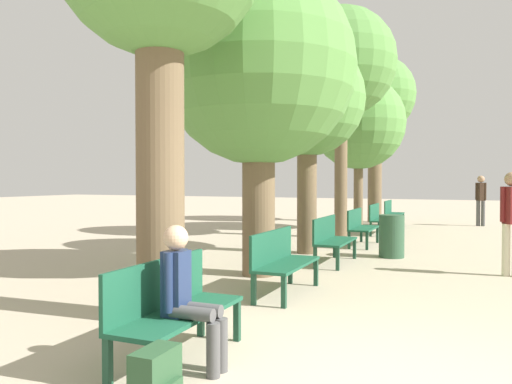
# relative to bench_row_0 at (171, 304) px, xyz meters

# --- Properties ---
(bench_row_0) EXTENTS (0.50, 1.54, 0.90)m
(bench_row_0) POSITION_rel_bench_row_0_xyz_m (0.00, 0.00, 0.00)
(bench_row_0) COLOR #195138
(bench_row_0) RESTS_ON ground_plane
(bench_row_1) EXTENTS (0.50, 1.54, 0.90)m
(bench_row_1) POSITION_rel_bench_row_0_xyz_m (0.00, 2.83, 0.00)
(bench_row_1) COLOR #195138
(bench_row_1) RESTS_ON ground_plane
(bench_row_2) EXTENTS (0.50, 1.54, 0.90)m
(bench_row_2) POSITION_rel_bench_row_0_xyz_m (0.00, 5.67, 0.00)
(bench_row_2) COLOR #195138
(bench_row_2) RESTS_ON ground_plane
(bench_row_3) EXTENTS (0.50, 1.54, 0.90)m
(bench_row_3) POSITION_rel_bench_row_0_xyz_m (0.00, 8.50, 0.00)
(bench_row_3) COLOR #195138
(bench_row_3) RESTS_ON ground_plane
(bench_row_4) EXTENTS (0.50, 1.54, 0.90)m
(bench_row_4) POSITION_rel_bench_row_0_xyz_m (0.00, 11.34, 0.00)
(bench_row_4) COLOR #195138
(bench_row_4) RESTS_ON ground_plane
(bench_row_5) EXTENTS (0.50, 1.54, 0.90)m
(bench_row_5) POSITION_rel_bench_row_0_xyz_m (0.00, 14.17, 0.00)
(bench_row_5) COLOR #195138
(bench_row_5) RESTS_ON ground_plane
(tree_row_1) EXTENTS (3.28, 3.28, 5.15)m
(tree_row_1) POSITION_rel_bench_row_0_xyz_m (-0.83, 4.01, 2.95)
(tree_row_1) COLOR brown
(tree_row_1) RESTS_ON ground_plane
(tree_row_2) EXTENTS (2.54, 2.54, 4.68)m
(tree_row_2) POSITION_rel_bench_row_0_xyz_m (-0.83, 6.78, 2.83)
(tree_row_2) COLOR brown
(tree_row_2) RESTS_ON ground_plane
(tree_row_3) EXTENTS (3.04, 3.04, 6.42)m
(tree_row_3) POSITION_rel_bench_row_0_xyz_m (-0.83, 9.99, 4.34)
(tree_row_3) COLOR brown
(tree_row_3) RESTS_ON ground_plane
(tree_row_4) EXTENTS (3.00, 3.00, 4.97)m
(tree_row_4) POSITION_rel_bench_row_0_xyz_m (-0.83, 12.43, 2.94)
(tree_row_4) COLOR brown
(tree_row_4) RESTS_ON ground_plane
(tree_row_5) EXTENTS (3.02, 3.02, 6.37)m
(tree_row_5) POSITION_rel_bench_row_0_xyz_m (-0.83, 15.56, 4.24)
(tree_row_5) COLOR brown
(tree_row_5) RESTS_ON ground_plane
(person_seated) EXTENTS (0.56, 0.32, 1.23)m
(person_seated) POSITION_rel_bench_row_0_xyz_m (0.24, -0.12, 0.15)
(person_seated) COLOR #4C4C4C
(person_seated) RESTS_ON ground_plane
(pedestrian_near) EXTENTS (0.36, 0.31, 1.77)m
(pedestrian_near) POSITION_rel_bench_row_0_xyz_m (2.87, 15.40, 0.50)
(pedestrian_near) COLOR #4C4C4C
(pedestrian_near) RESTS_ON ground_plane
(pedestrian_mid) EXTENTS (0.35, 0.31, 1.75)m
(pedestrian_mid) POSITION_rel_bench_row_0_xyz_m (3.11, 5.55, 0.49)
(pedestrian_mid) COLOR beige
(pedestrian_mid) RESTS_ON ground_plane
(trash_bin) EXTENTS (0.52, 0.52, 0.89)m
(trash_bin) POSITION_rel_bench_row_0_xyz_m (0.98, 6.89, -0.07)
(trash_bin) COLOR #2D5138
(trash_bin) RESTS_ON ground_plane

